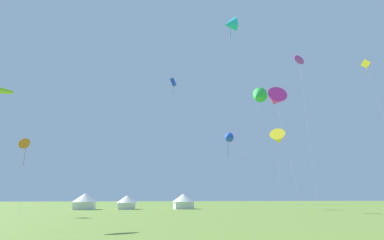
% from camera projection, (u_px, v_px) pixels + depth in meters
% --- Properties ---
extents(kite_lime_parafoil, '(2.48, 2.94, 12.45)m').
position_uv_depth(kite_lime_parafoil, '(0.00, 90.00, 27.75)').
color(kite_lime_parafoil, '#99DB2D').
rests_on(kite_lime_parafoil, ground).
extents(kite_magenta_delta, '(2.62, 3.61, 14.70)m').
position_uv_depth(kite_magenta_delta, '(276.00, 99.00, 34.37)').
color(kite_magenta_delta, '#E02DA3').
rests_on(kite_magenta_delta, ground).
extents(kite_orange_delta, '(1.60, 1.64, 9.90)m').
position_uv_depth(kite_orange_delta, '(26.00, 145.00, 39.69)').
color(kite_orange_delta, orange).
rests_on(kite_orange_delta, ground).
extents(kite_yellow_delta, '(4.36, 4.54, 14.65)m').
position_uv_depth(kite_yellow_delta, '(278.00, 138.00, 54.30)').
color(kite_yellow_delta, yellow).
rests_on(kite_yellow_delta, ground).
extents(kite_yellow_diamond, '(2.17, 3.22, 24.12)m').
position_uv_depth(kite_yellow_diamond, '(368.00, 70.00, 47.55)').
color(kite_yellow_diamond, yellow).
rests_on(kite_yellow_diamond, ground).
extents(kite_green_delta, '(4.60, 4.57, 22.96)m').
position_uv_depth(kite_green_delta, '(258.00, 96.00, 56.35)').
color(kite_green_delta, green).
rests_on(kite_green_delta, ground).
extents(kite_cyan_delta, '(3.41, 3.55, 37.88)m').
position_uv_depth(kite_cyan_delta, '(230.00, 25.00, 59.64)').
color(kite_cyan_delta, '#1EB7CC').
rests_on(kite_cyan_delta, ground).
extents(kite_blue_delta, '(3.68, 3.63, 16.50)m').
position_uv_depth(kite_blue_delta, '(228.00, 137.00, 65.60)').
color(kite_blue_delta, blue).
rests_on(kite_blue_delta, ground).
extents(kite_blue_box, '(1.52, 1.29, 26.42)m').
position_uv_depth(kite_blue_box, '(173.00, 83.00, 61.22)').
color(kite_blue_box, blue).
rests_on(kite_blue_box, ground).
extents(kite_purple_parafoil, '(2.90, 2.73, 20.67)m').
position_uv_depth(kite_purple_parafoil, '(299.00, 60.00, 39.73)').
color(kite_purple_parafoil, purple).
rests_on(kite_purple_parafoil, ground).
extents(festival_tent_left, '(4.66, 4.66, 3.03)m').
position_uv_depth(festival_tent_left, '(85.00, 200.00, 56.04)').
color(festival_tent_left, white).
rests_on(festival_tent_left, ground).
extents(festival_tent_center, '(4.08, 4.08, 2.65)m').
position_uv_depth(festival_tent_center, '(127.00, 202.00, 57.50)').
color(festival_tent_center, white).
rests_on(festival_tent_center, ground).
extents(festival_tent_right, '(4.58, 4.58, 2.98)m').
position_uv_depth(festival_tent_right, '(183.00, 200.00, 59.71)').
color(festival_tent_right, white).
rests_on(festival_tent_right, ground).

